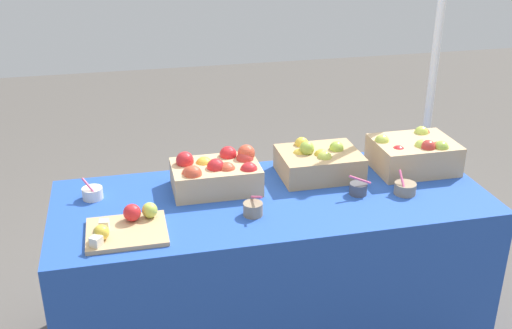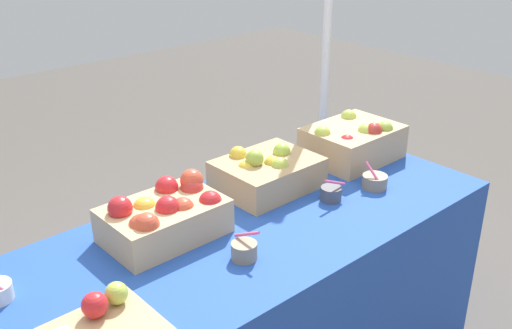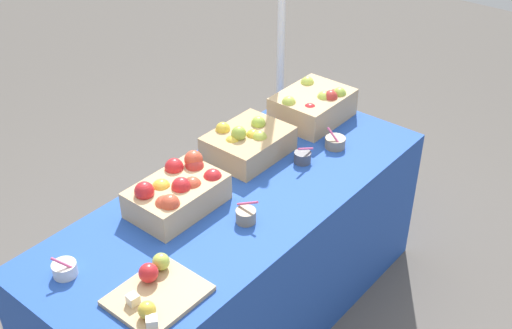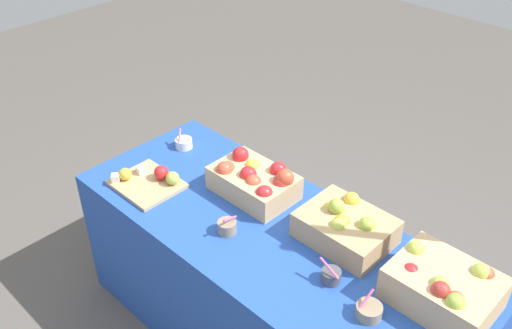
# 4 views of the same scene
# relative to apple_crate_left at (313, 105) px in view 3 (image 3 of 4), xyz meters

# --- Properties ---
(ground_plane) EXTENTS (10.00, 10.00, 0.00)m
(ground_plane) POSITION_rel_apple_crate_left_xyz_m (-0.73, -0.13, -0.82)
(ground_plane) COLOR #56514C
(table) EXTENTS (1.90, 0.76, 0.74)m
(table) POSITION_rel_apple_crate_left_xyz_m (-0.73, -0.13, -0.45)
(table) COLOR #234CAD
(table) RESTS_ON ground_plane
(apple_crate_left) EXTENTS (0.38, 0.29, 0.18)m
(apple_crate_left) POSITION_rel_apple_crate_left_xyz_m (0.00, 0.00, 0.00)
(apple_crate_left) COLOR tan
(apple_crate_left) RESTS_ON table
(apple_crate_middle) EXTENTS (0.37, 0.29, 0.17)m
(apple_crate_middle) POSITION_rel_apple_crate_left_xyz_m (-0.47, 0.04, -0.01)
(apple_crate_middle) COLOR tan
(apple_crate_middle) RESTS_ON table
(apple_crate_right) EXTENTS (0.39, 0.25, 0.18)m
(apple_crate_right) POSITION_rel_apple_crate_left_xyz_m (-0.96, -0.01, -0.00)
(apple_crate_right) COLOR tan
(apple_crate_right) RESTS_ON table
(cutting_board_front) EXTENTS (0.31, 0.26, 0.09)m
(cutting_board_front) POSITION_rel_apple_crate_left_xyz_m (-1.36, -0.30, -0.06)
(cutting_board_front) COLOR tan
(cutting_board_front) RESTS_ON table
(sample_bowl_near) EXTENTS (0.10, 0.10, 0.10)m
(sample_bowl_near) POSITION_rel_apple_crate_left_xyz_m (-0.15, -0.24, -0.05)
(sample_bowl_near) COLOR gray
(sample_bowl_near) RESTS_ON table
(sample_bowl_mid) EXTENTS (0.09, 0.09, 0.10)m
(sample_bowl_mid) POSITION_rel_apple_crate_left_xyz_m (-1.50, 0.02, -0.05)
(sample_bowl_mid) COLOR silver
(sample_bowl_mid) RESTS_ON table
(sample_bowl_far) EXTENTS (0.10, 0.08, 0.10)m
(sample_bowl_far) POSITION_rel_apple_crate_left_xyz_m (-0.36, -0.20, -0.05)
(sample_bowl_far) COLOR #4C4C51
(sample_bowl_far) RESTS_ON table
(sample_bowl_extra) EXTENTS (0.08, 0.09, 0.10)m
(sample_bowl_extra) POSITION_rel_apple_crate_left_xyz_m (-0.85, -0.28, -0.05)
(sample_bowl_extra) COLOR gray
(sample_bowl_extra) RESTS_ON table
(tent_pole) EXTENTS (0.04, 0.04, 1.93)m
(tent_pole) POSITION_rel_apple_crate_left_xyz_m (0.30, 0.44, 0.14)
(tent_pole) COLOR white
(tent_pole) RESTS_ON ground_plane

